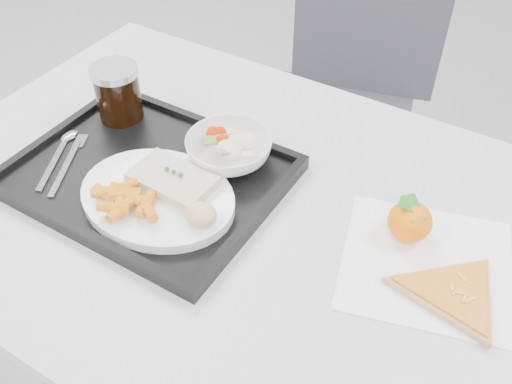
{
  "coord_description": "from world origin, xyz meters",
  "views": [
    {
      "loc": [
        0.37,
        -0.27,
        1.42
      ],
      "look_at": [
        0.01,
        0.32,
        0.77
      ],
      "focal_mm": 40.0,
      "sensor_mm": 36.0,
      "label": 1
    }
  ],
  "objects_px": {
    "dinner_plate": "(158,197)",
    "pizza_slice": "(453,293)",
    "salad_bowl": "(229,150)",
    "tangerine": "(410,221)",
    "table": "(248,232)",
    "cola_glass": "(118,92)",
    "tray": "(149,176)",
    "chair": "(347,85)"
  },
  "relations": [
    {
      "from": "dinner_plate",
      "to": "pizza_slice",
      "type": "distance_m",
      "value": 0.48
    },
    {
      "from": "salad_bowl",
      "to": "tangerine",
      "type": "height_order",
      "value": "tangerine"
    },
    {
      "from": "pizza_slice",
      "to": "table",
      "type": "bearing_deg",
      "value": 178.69
    },
    {
      "from": "table",
      "to": "dinner_plate",
      "type": "distance_m",
      "value": 0.17
    },
    {
      "from": "table",
      "to": "pizza_slice",
      "type": "bearing_deg",
      "value": -1.31
    },
    {
      "from": "dinner_plate",
      "to": "pizza_slice",
      "type": "height_order",
      "value": "dinner_plate"
    },
    {
      "from": "table",
      "to": "cola_glass",
      "type": "height_order",
      "value": "cola_glass"
    },
    {
      "from": "table",
      "to": "pizza_slice",
      "type": "xyz_separation_m",
      "value": [
        0.35,
        -0.01,
        0.08
      ]
    },
    {
      "from": "salad_bowl",
      "to": "pizza_slice",
      "type": "xyz_separation_m",
      "value": [
        0.43,
        -0.08,
        -0.03
      ]
    },
    {
      "from": "tray",
      "to": "table",
      "type": "bearing_deg",
      "value": 11.34
    },
    {
      "from": "table",
      "to": "dinner_plate",
      "type": "relative_size",
      "value": 4.44
    },
    {
      "from": "chair",
      "to": "tray",
      "type": "distance_m",
      "value": 0.8
    },
    {
      "from": "chair",
      "to": "salad_bowl",
      "type": "distance_m",
      "value": 0.72
    },
    {
      "from": "salad_bowl",
      "to": "tangerine",
      "type": "distance_m",
      "value": 0.33
    },
    {
      "from": "salad_bowl",
      "to": "cola_glass",
      "type": "xyz_separation_m",
      "value": [
        -0.25,
        0.0,
        0.03
      ]
    },
    {
      "from": "chair",
      "to": "pizza_slice",
      "type": "relative_size",
      "value": 3.71
    },
    {
      "from": "chair",
      "to": "tray",
      "type": "bearing_deg",
      "value": -93.66
    },
    {
      "from": "chair",
      "to": "cola_glass",
      "type": "relative_size",
      "value": 8.61
    },
    {
      "from": "tray",
      "to": "cola_glass",
      "type": "height_order",
      "value": "cola_glass"
    },
    {
      "from": "table",
      "to": "dinner_plate",
      "type": "height_order",
      "value": "dinner_plate"
    },
    {
      "from": "table",
      "to": "cola_glass",
      "type": "bearing_deg",
      "value": 168.11
    },
    {
      "from": "table",
      "to": "tangerine",
      "type": "relative_size",
      "value": 13.57
    },
    {
      "from": "tangerine",
      "to": "table",
      "type": "bearing_deg",
      "value": -164.49
    },
    {
      "from": "table",
      "to": "dinner_plate",
      "type": "xyz_separation_m",
      "value": [
        -0.12,
        -0.08,
        0.09
      ]
    },
    {
      "from": "cola_glass",
      "to": "pizza_slice",
      "type": "bearing_deg",
      "value": -6.5
    },
    {
      "from": "cola_glass",
      "to": "tangerine",
      "type": "height_order",
      "value": "cola_glass"
    },
    {
      "from": "pizza_slice",
      "to": "dinner_plate",
      "type": "bearing_deg",
      "value": -171.12
    },
    {
      "from": "dinner_plate",
      "to": "pizza_slice",
      "type": "bearing_deg",
      "value": 8.88
    },
    {
      "from": "tray",
      "to": "salad_bowl",
      "type": "distance_m",
      "value": 0.15
    },
    {
      "from": "dinner_plate",
      "to": "tangerine",
      "type": "height_order",
      "value": "tangerine"
    },
    {
      "from": "tray",
      "to": "cola_glass",
      "type": "relative_size",
      "value": 4.17
    },
    {
      "from": "tray",
      "to": "tangerine",
      "type": "xyz_separation_m",
      "value": [
        0.43,
        0.11,
        0.03
      ]
    },
    {
      "from": "chair",
      "to": "dinner_plate",
      "type": "distance_m",
      "value": 0.85
    },
    {
      "from": "tray",
      "to": "dinner_plate",
      "type": "distance_m",
      "value": 0.08
    },
    {
      "from": "chair",
      "to": "dinner_plate",
      "type": "bearing_deg",
      "value": -89.31
    },
    {
      "from": "dinner_plate",
      "to": "salad_bowl",
      "type": "bearing_deg",
      "value": 74.13
    },
    {
      "from": "tray",
      "to": "pizza_slice",
      "type": "xyz_separation_m",
      "value": [
        0.53,
        0.03,
        0.0
      ]
    },
    {
      "from": "tray",
      "to": "salad_bowl",
      "type": "xyz_separation_m",
      "value": [
        0.1,
        0.1,
        0.03
      ]
    },
    {
      "from": "tangerine",
      "to": "pizza_slice",
      "type": "bearing_deg",
      "value": -38.58
    },
    {
      "from": "tangerine",
      "to": "pizza_slice",
      "type": "distance_m",
      "value": 0.13
    },
    {
      "from": "tangerine",
      "to": "salad_bowl",
      "type": "bearing_deg",
      "value": -179.52
    },
    {
      "from": "chair",
      "to": "tangerine",
      "type": "relative_size",
      "value": 10.52
    }
  ]
}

